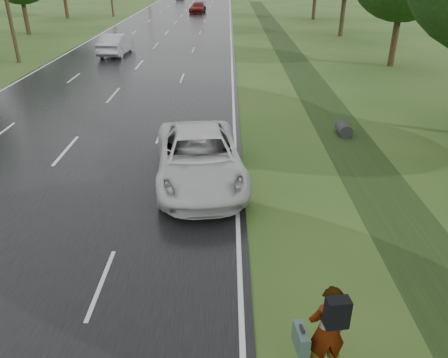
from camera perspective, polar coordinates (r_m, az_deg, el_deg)
road at (r=53.81m, az=-6.76°, el=19.18°), size 14.00×180.00×0.04m
edge_stripe_east at (r=53.43m, az=0.87°, el=19.32°), size 0.12×180.00×0.01m
edge_stripe_west at (r=55.03m, az=-14.15°, el=18.79°), size 0.12×180.00×0.01m
center_line at (r=53.81m, az=-6.77°, el=19.21°), size 0.12×180.00×0.01m
drainage_ditch at (r=28.01m, az=11.13°, el=12.14°), size 2.20×120.00×0.56m
pedestrian at (r=8.27m, az=13.16°, el=-18.67°), size 0.94×0.76×1.95m
white_pickup at (r=14.67m, az=-3.23°, el=2.80°), size 3.53×6.39×1.69m
silver_sedan at (r=37.46m, az=-13.92°, el=16.74°), size 2.02×5.06×1.64m
far_car_red at (r=68.31m, az=-3.46°, el=21.44°), size 2.46×4.93×1.37m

